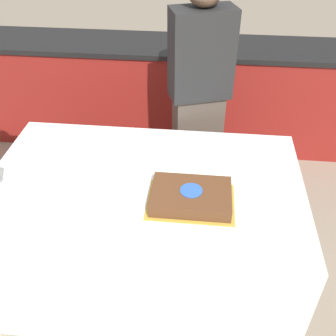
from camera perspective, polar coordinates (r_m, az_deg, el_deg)
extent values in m
plane|color=gray|center=(2.66, -2.88, -14.41)|extent=(14.00, 14.00, 0.00)
cube|color=maroon|center=(3.64, 0.60, 10.50)|extent=(4.40, 0.55, 0.88)
cube|color=black|center=(3.45, 0.66, 17.32)|extent=(4.40, 0.58, 0.04)
cube|color=silver|center=(2.38, -3.16, -8.87)|extent=(1.71, 1.07, 0.75)
cube|color=gold|center=(2.00, 3.31, -4.93)|extent=(0.44, 0.31, 0.00)
cube|color=#56331C|center=(1.97, 3.35, -4.11)|extent=(0.40, 0.27, 0.07)
cylinder|color=#2D5BB7|center=(1.95, 3.39, -3.27)|extent=(0.11, 0.11, 0.00)
cylinder|color=white|center=(2.20, -9.98, -0.05)|extent=(0.19, 0.19, 0.05)
cylinder|color=white|center=(2.22, 6.00, -0.03)|extent=(0.22, 0.22, 0.00)
cube|color=#4C4238|center=(2.89, 4.13, 2.58)|extent=(0.36, 0.26, 0.89)
cube|color=black|center=(2.54, 4.88, 16.08)|extent=(0.43, 0.32, 0.56)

